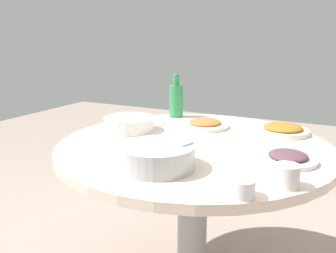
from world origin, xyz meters
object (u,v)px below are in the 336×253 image
at_px(rice_bowl, 158,156).
at_px(green_bottle, 176,100).
at_px(round_dining_table, 193,170).
at_px(tea_cup_far, 242,188).
at_px(dish_eggplant, 288,158).
at_px(dish_stirfry, 283,129).
at_px(dish_tofu_braise, 205,124).
at_px(tea_cup_near, 287,176).
at_px(soup_bowl, 130,124).

relative_size(rice_bowl, green_bottle, 1.08).
distance_m(round_dining_table, tea_cup_far, 0.57).
bearing_deg(green_bottle, dish_eggplant, -126.43).
relative_size(rice_bowl, dish_stirfry, 1.11).
height_order(round_dining_table, dish_tofu_braise, dish_tofu_braise).
height_order(dish_stirfry, tea_cup_near, tea_cup_near).
bearing_deg(dish_stirfry, dish_tofu_braise, 97.32).
distance_m(dish_tofu_braise, dish_eggplant, 0.57).
height_order(dish_stirfry, tea_cup_far, tea_cup_far).
distance_m(green_bottle, tea_cup_near, 1.03).
bearing_deg(soup_bowl, rice_bowl, -136.96).
xyz_separation_m(soup_bowl, dish_eggplant, (-0.13, -0.77, -0.02)).
bearing_deg(tea_cup_near, rice_bowl, 94.08).
distance_m(dish_stirfry, green_bottle, 0.63).
height_order(soup_bowl, dish_tofu_braise, soup_bowl).
distance_m(rice_bowl, green_bottle, 0.83).
bearing_deg(soup_bowl, dish_eggplant, -99.45).
height_order(rice_bowl, soup_bowl, rice_bowl).
relative_size(rice_bowl, soup_bowl, 0.99).
distance_m(round_dining_table, green_bottle, 0.56).
xyz_separation_m(dish_eggplant, tea_cup_near, (-0.23, -0.03, 0.02)).
height_order(round_dining_table, tea_cup_near, tea_cup_near).
height_order(dish_tofu_braise, green_bottle, green_bottle).
xyz_separation_m(dish_tofu_braise, dish_stirfry, (0.05, -0.38, 0.00)).
height_order(dish_eggplant, tea_cup_near, tea_cup_near).
bearing_deg(tea_cup_far, rice_bowl, 72.95).
bearing_deg(tea_cup_near, green_bottle, 44.01).
xyz_separation_m(rice_bowl, dish_stirfry, (0.66, -0.32, -0.02)).
bearing_deg(round_dining_table, tea_cup_near, -125.89).
bearing_deg(dish_stirfry, dish_eggplant, -169.17).
xyz_separation_m(dish_stirfry, tea_cup_far, (-0.76, 0.00, 0.01)).
bearing_deg(round_dining_table, soup_bowl, 82.40).
distance_m(rice_bowl, soup_bowl, 0.53).
relative_size(dish_tofu_braise, green_bottle, 0.97).
bearing_deg(tea_cup_far, round_dining_table, 36.41).
relative_size(dish_stirfry, tea_cup_near, 3.15).
xyz_separation_m(rice_bowl, dish_tofu_braise, (0.61, 0.05, -0.03)).
bearing_deg(tea_cup_far, dish_eggplant, -12.34).
bearing_deg(rice_bowl, dish_stirfry, -26.08).
bearing_deg(rice_bowl, green_bottle, 20.52).
distance_m(rice_bowl, dish_stirfry, 0.74).
relative_size(green_bottle, tea_cup_near, 3.21).
distance_m(rice_bowl, tea_cup_near, 0.43).
height_order(round_dining_table, green_bottle, green_bottle).
height_order(round_dining_table, tea_cup_far, tea_cup_far).
height_order(green_bottle, tea_cup_far, green_bottle).
relative_size(soup_bowl, dish_tofu_braise, 1.12).
distance_m(round_dining_table, dish_tofu_braise, 0.31).
xyz_separation_m(round_dining_table, soup_bowl, (0.05, 0.36, 0.16)).
relative_size(round_dining_table, tea_cup_near, 15.43).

